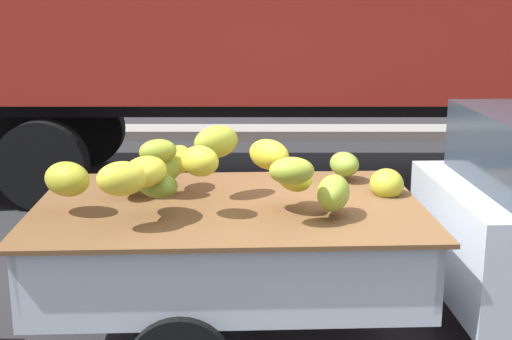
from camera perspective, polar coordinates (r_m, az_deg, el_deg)
curb_strip at (r=12.99m, az=3.19°, el=3.10°), size 80.00×0.80×0.16m
pickup_truck at (r=5.25m, az=18.30°, el=-4.43°), size 4.77×1.99×1.70m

